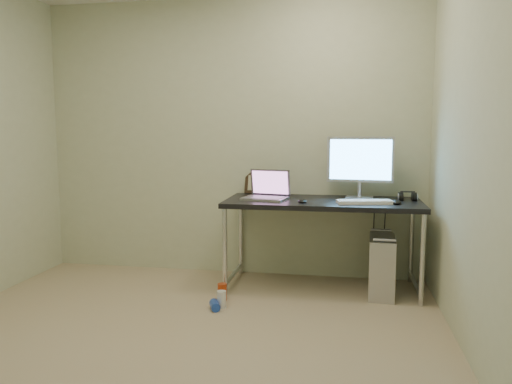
# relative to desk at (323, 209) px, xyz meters

# --- Properties ---
(floor) EXTENTS (3.50, 3.50, 0.00)m
(floor) POSITION_rel_desk_xyz_m (-0.85, -1.40, -0.67)
(floor) COLOR tan
(floor) RESTS_ON ground
(wall_back) EXTENTS (3.50, 0.02, 2.50)m
(wall_back) POSITION_rel_desk_xyz_m (-0.85, 0.35, 0.58)
(wall_back) COLOR beige
(wall_back) RESTS_ON ground
(wall_right) EXTENTS (0.02, 3.50, 2.50)m
(wall_right) POSITION_rel_desk_xyz_m (0.90, -1.40, 0.58)
(wall_right) COLOR beige
(wall_right) RESTS_ON ground
(desk) EXTENTS (1.61, 0.70, 0.75)m
(desk) POSITION_rel_desk_xyz_m (0.00, 0.00, 0.00)
(desk) COLOR black
(desk) RESTS_ON ground
(tower_computer) EXTENTS (0.22, 0.47, 0.51)m
(tower_computer) POSITION_rel_desk_xyz_m (0.49, -0.09, -0.43)
(tower_computer) COLOR silver
(tower_computer) RESTS_ON ground
(cable_a) EXTENTS (0.01, 0.16, 0.69)m
(cable_a) POSITION_rel_desk_xyz_m (0.44, 0.30, -0.27)
(cable_a) COLOR black
(cable_a) RESTS_ON ground
(cable_b) EXTENTS (0.02, 0.11, 0.71)m
(cable_b) POSITION_rel_desk_xyz_m (0.53, 0.28, -0.29)
(cable_b) COLOR black
(cable_b) RESTS_ON ground
(can_red) EXTENTS (0.09, 0.09, 0.13)m
(can_red) POSITION_rel_desk_xyz_m (-0.75, -0.45, -0.61)
(can_red) COLOR #B83711
(can_red) RESTS_ON ground
(can_white) EXTENTS (0.08, 0.08, 0.13)m
(can_white) POSITION_rel_desk_xyz_m (-0.72, -0.61, -0.61)
(can_white) COLOR silver
(can_white) RESTS_ON ground
(can_blue) EXTENTS (0.11, 0.14, 0.07)m
(can_blue) POSITION_rel_desk_xyz_m (-0.76, -0.66, -0.64)
(can_blue) COLOR blue
(can_blue) RESTS_ON ground
(laptop) EXTENTS (0.40, 0.35, 0.24)m
(laptop) POSITION_rel_desk_xyz_m (-0.47, 0.00, 0.14)
(laptop) COLOR silver
(laptop) RESTS_ON desk
(monitor) EXTENTS (0.56, 0.18, 0.52)m
(monitor) POSITION_rel_desk_xyz_m (0.30, 0.17, 0.38)
(monitor) COLOR silver
(monitor) RESTS_ON desk
(keyboard) EXTENTS (0.45, 0.22, 0.03)m
(keyboard) POSITION_rel_desk_xyz_m (0.34, -0.13, 0.09)
(keyboard) COLOR white
(keyboard) RESTS_ON desk
(mouse_right) EXTENTS (0.09, 0.13, 0.04)m
(mouse_right) POSITION_rel_desk_xyz_m (0.58, -0.12, 0.10)
(mouse_right) COLOR black
(mouse_right) RESTS_ON desk
(mouse_left) EXTENTS (0.08, 0.12, 0.04)m
(mouse_left) POSITION_rel_desk_xyz_m (-0.16, -0.17, 0.10)
(mouse_left) COLOR black
(mouse_left) RESTS_ON desk
(headphones) EXTENTS (0.15, 0.09, 0.10)m
(headphones) POSITION_rel_desk_xyz_m (0.69, 0.10, 0.10)
(headphones) COLOR black
(headphones) RESTS_ON desk
(picture_frame) EXTENTS (0.26, 0.12, 0.20)m
(picture_frame) POSITION_rel_desk_xyz_m (-0.60, 0.33, 0.18)
(picture_frame) COLOR black
(picture_frame) RESTS_ON desk
(webcam) EXTENTS (0.04, 0.03, 0.11)m
(webcam) POSITION_rel_desk_xyz_m (-0.37, 0.30, 0.16)
(webcam) COLOR silver
(webcam) RESTS_ON desk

